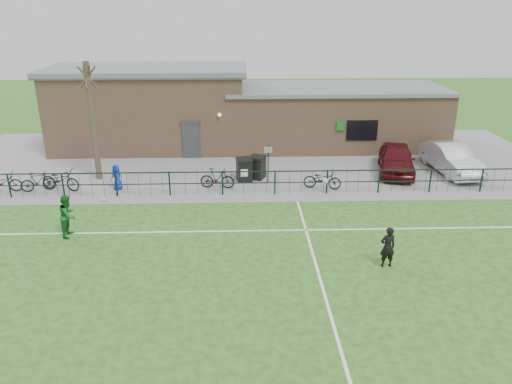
{
  "coord_description": "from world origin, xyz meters",
  "views": [
    {
      "loc": [
        -0.63,
        -14.26,
        8.8
      ],
      "look_at": [
        0.0,
        5.0,
        1.3
      ],
      "focal_mm": 35.0,
      "sensor_mm": 36.0,
      "label": 1
    }
  ],
  "objects_px": {
    "bare_tree": "(93,122)",
    "car_maroon": "(396,159)",
    "ball_ground": "(104,200)",
    "spectator_child": "(117,177)",
    "outfield_player": "(68,215)",
    "wheelie_bin_left": "(244,170)",
    "bicycle_d": "(217,178)",
    "sign_post": "(268,164)",
    "wheelie_bin_right": "(257,168)",
    "car_silver": "(451,158)",
    "bicycle_b": "(38,182)",
    "bicycle_c": "(60,180)",
    "bicycle_a": "(2,182)",
    "bicycle_e": "(322,179)"
  },
  "relations": [
    {
      "from": "ball_ground",
      "to": "wheelie_bin_right",
      "type": "bearing_deg",
      "value": 22.57
    },
    {
      "from": "bicycle_b",
      "to": "outfield_player",
      "type": "relative_size",
      "value": 0.95
    },
    {
      "from": "outfield_player",
      "to": "wheelie_bin_right",
      "type": "bearing_deg",
      "value": -46.57
    },
    {
      "from": "wheelie_bin_left",
      "to": "sign_post",
      "type": "relative_size",
      "value": 0.54
    },
    {
      "from": "bicycle_b",
      "to": "wheelie_bin_right",
      "type": "bearing_deg",
      "value": -98.98
    },
    {
      "from": "car_maroon",
      "to": "ball_ground",
      "type": "height_order",
      "value": "car_maroon"
    },
    {
      "from": "sign_post",
      "to": "bicycle_d",
      "type": "height_order",
      "value": "sign_post"
    },
    {
      "from": "bare_tree",
      "to": "bicycle_a",
      "type": "bearing_deg",
      "value": -156.72
    },
    {
      "from": "bare_tree",
      "to": "bicycle_d",
      "type": "height_order",
      "value": "bare_tree"
    },
    {
      "from": "car_maroon",
      "to": "bare_tree",
      "type": "bearing_deg",
      "value": -164.69
    },
    {
      "from": "sign_post",
      "to": "car_silver",
      "type": "xyz_separation_m",
      "value": [
        9.91,
        1.35,
        -0.22
      ]
    },
    {
      "from": "bicycle_a",
      "to": "wheelie_bin_right",
      "type": "bearing_deg",
      "value": -90.92
    },
    {
      "from": "wheelie_bin_left",
      "to": "bicycle_a",
      "type": "height_order",
      "value": "wheelie_bin_left"
    },
    {
      "from": "bare_tree",
      "to": "outfield_player",
      "type": "height_order",
      "value": "bare_tree"
    },
    {
      "from": "spectator_child",
      "to": "bicycle_d",
      "type": "bearing_deg",
      "value": 19.79
    },
    {
      "from": "wheelie_bin_left",
      "to": "bare_tree",
      "type": "bearing_deg",
      "value": 166.4
    },
    {
      "from": "wheelie_bin_left",
      "to": "spectator_child",
      "type": "relative_size",
      "value": 0.85
    },
    {
      "from": "wheelie_bin_left",
      "to": "bicycle_d",
      "type": "height_order",
      "value": "wheelie_bin_left"
    },
    {
      "from": "bicycle_b",
      "to": "car_silver",
      "type": "bearing_deg",
      "value": -101.33
    },
    {
      "from": "wheelie_bin_left",
      "to": "car_silver",
      "type": "bearing_deg",
      "value": -4.99
    },
    {
      "from": "bicycle_c",
      "to": "ball_ground",
      "type": "height_order",
      "value": "bicycle_c"
    },
    {
      "from": "outfield_player",
      "to": "ball_ground",
      "type": "bearing_deg",
      "value": -3.88
    },
    {
      "from": "bicycle_e",
      "to": "wheelie_bin_right",
      "type": "bearing_deg",
      "value": 75.95
    },
    {
      "from": "car_silver",
      "to": "bicycle_a",
      "type": "bearing_deg",
      "value": -179.62
    },
    {
      "from": "bicycle_c",
      "to": "bicycle_e",
      "type": "bearing_deg",
      "value": -74.11
    },
    {
      "from": "car_silver",
      "to": "bicycle_a",
      "type": "xyz_separation_m",
      "value": [
        -22.83,
        -2.2,
        -0.29
      ]
    },
    {
      "from": "bicycle_e",
      "to": "spectator_child",
      "type": "distance_m",
      "value": 10.07
    },
    {
      "from": "spectator_child",
      "to": "ball_ground",
      "type": "height_order",
      "value": "spectator_child"
    },
    {
      "from": "sign_post",
      "to": "bicycle_b",
      "type": "distance_m",
      "value": 11.27
    },
    {
      "from": "bicycle_a",
      "to": "outfield_player",
      "type": "xyz_separation_m",
      "value": [
        4.75,
        -4.86,
        0.34
      ]
    },
    {
      "from": "wheelie_bin_right",
      "to": "bicycle_b",
      "type": "xyz_separation_m",
      "value": [
        -10.69,
        -1.52,
        -0.07
      ]
    },
    {
      "from": "wheelie_bin_right",
      "to": "outfield_player",
      "type": "relative_size",
      "value": 0.65
    },
    {
      "from": "sign_post",
      "to": "bicycle_b",
      "type": "xyz_separation_m",
      "value": [
        -11.23,
        -0.78,
        -0.51
      ]
    },
    {
      "from": "bicycle_c",
      "to": "outfield_player",
      "type": "height_order",
      "value": "outfield_player"
    },
    {
      "from": "car_maroon",
      "to": "bicycle_b",
      "type": "xyz_separation_m",
      "value": [
        -18.19,
        -2.18,
        -0.28
      ]
    },
    {
      "from": "bicycle_d",
      "to": "outfield_player",
      "type": "bearing_deg",
      "value": 139.53
    },
    {
      "from": "car_silver",
      "to": "bicycle_c",
      "type": "distance_m",
      "value": 20.19
    },
    {
      "from": "car_maroon",
      "to": "ball_ground",
      "type": "distance_m",
      "value": 15.17
    },
    {
      "from": "wheelie_bin_right",
      "to": "spectator_child",
      "type": "height_order",
      "value": "spectator_child"
    },
    {
      "from": "bicycle_a",
      "to": "bicycle_d",
      "type": "distance_m",
      "value": 10.38
    },
    {
      "from": "bare_tree",
      "to": "car_maroon",
      "type": "xyz_separation_m",
      "value": [
        15.72,
        0.47,
        -2.22
      ]
    },
    {
      "from": "spectator_child",
      "to": "ball_ground",
      "type": "distance_m",
      "value": 1.71
    },
    {
      "from": "outfield_player",
      "to": "ball_ground",
      "type": "height_order",
      "value": "outfield_player"
    },
    {
      "from": "bare_tree",
      "to": "wheelie_bin_left",
      "type": "relative_size",
      "value": 5.51
    },
    {
      "from": "bicycle_c",
      "to": "bicycle_d",
      "type": "relative_size",
      "value": 1.2
    },
    {
      "from": "car_maroon",
      "to": "bicycle_c",
      "type": "xyz_separation_m",
      "value": [
        -17.14,
        -2.08,
        -0.22
      ]
    },
    {
      "from": "bicycle_d",
      "to": "outfield_player",
      "type": "distance_m",
      "value": 7.57
    },
    {
      "from": "bicycle_b",
      "to": "bicycle_a",
      "type": "bearing_deg",
      "value": 75.7
    },
    {
      "from": "bicycle_b",
      "to": "ball_ground",
      "type": "relative_size",
      "value": 8.19
    },
    {
      "from": "bicycle_e",
      "to": "bicycle_a",
      "type": "bearing_deg",
      "value": 103.2
    }
  ]
}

